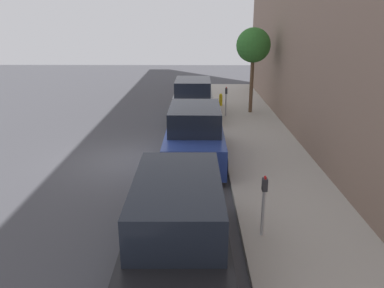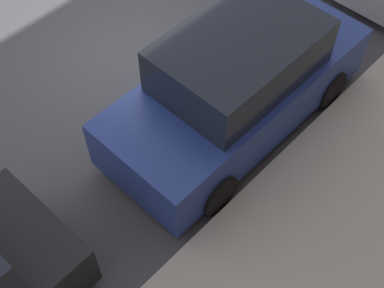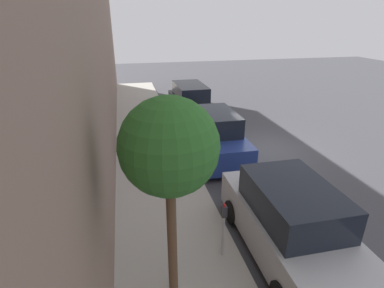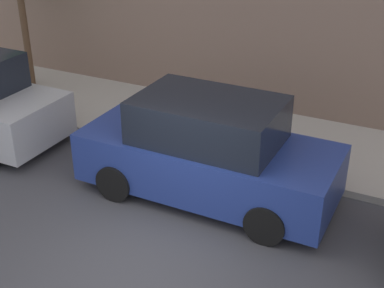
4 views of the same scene
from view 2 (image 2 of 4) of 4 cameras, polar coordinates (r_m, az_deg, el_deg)
The scene contains 3 objects.
ground_plane at distance 10.63m, azimuth -5.58°, elevation 9.44°, with size 60.00×60.00×0.00m, color #424247.
sidewalk at distance 8.79m, azimuth 17.55°, elevation -6.51°, with size 3.06×32.00×0.15m.
parked_suv_second at distance 8.80m, azimuth 4.84°, elevation 6.31°, with size 2.08×4.81×1.98m.
Camera 2 is at (5.96, -4.81, 7.37)m, focal length 50.00 mm.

